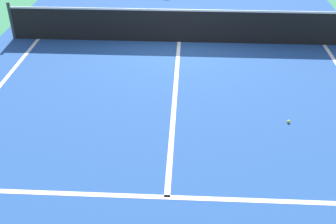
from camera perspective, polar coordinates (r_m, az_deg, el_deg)
name	(u,v)px	position (r m, az deg, el deg)	size (l,w,h in m)	color
ground_plane	(179,42)	(12.31, 1.51, 9.44)	(60.00, 60.00, 0.00)	#337F51
court_surface_inbounds	(179,42)	(12.31, 1.51, 9.45)	(10.62, 24.40, 0.00)	#234C93
line_service_near	(167,197)	(6.84, -0.14, -11.42)	(8.22, 0.10, 0.01)	white
line_center_service	(175,97)	(9.43, 0.92, 2.03)	(0.10, 6.40, 0.01)	white
net	(179,25)	(12.13, 1.54, 11.60)	(9.71, 0.09, 1.07)	#33383D
tennis_ball_mid_court	(289,121)	(8.87, 15.95, -1.23)	(0.07, 0.07, 0.07)	#CCE033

